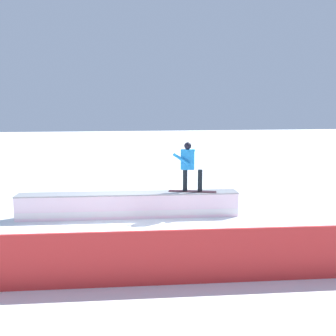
{
  "coord_description": "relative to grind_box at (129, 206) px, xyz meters",
  "views": [
    {
      "loc": [
        1.17,
        10.85,
        3.05
      ],
      "look_at": [
        -0.95,
        1.12,
        1.62
      ],
      "focal_mm": 39.59,
      "sensor_mm": 36.0,
      "label": 1
    }
  ],
  "objects": [
    {
      "name": "snowboarder",
      "position": [
        -1.8,
        0.2,
        1.23
      ],
      "size": [
        1.45,
        0.75,
        1.5
      ],
      "color": "black",
      "rests_on": "grind_box"
    },
    {
      "name": "safety_fence",
      "position": [
        0.0,
        4.62,
        0.17
      ],
      "size": [
        9.48,
        1.26,
        1.02
      ],
      "primitive_type": "cube",
      "rotation": [
        0.0,
        0.0,
        -0.13
      ],
      "color": "red",
      "rests_on": "ground_plane"
    },
    {
      "name": "grind_box",
      "position": [
        0.0,
        0.0,
        0.0
      ],
      "size": [
        6.59,
        1.45,
        0.74
      ],
      "color": "white",
      "rests_on": "ground_plane"
    },
    {
      "name": "ground_plane",
      "position": [
        0.0,
        0.0,
        -0.34
      ],
      "size": [
        120.0,
        120.0,
        0.0
      ],
      "primitive_type": "plane",
      "color": "white"
    }
  ]
}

